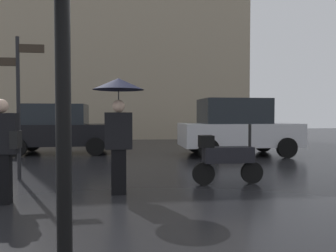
{
  "coord_description": "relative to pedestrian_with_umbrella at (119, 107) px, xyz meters",
  "views": [
    {
      "loc": [
        -0.15,
        -2.66,
        1.42
      ],
      "look_at": [
        0.93,
        5.54,
        1.14
      ],
      "focal_mm": 34.81,
      "sensor_mm": 36.0,
      "label": 1
    }
  ],
  "objects": [
    {
      "name": "parked_car_right",
      "position": [
        -2.29,
        6.62,
        -0.63
      ],
      "size": [
        4.0,
        1.97,
        1.82
      ],
      "rotation": [
        0.0,
        0.0,
        2.99
      ],
      "color": "black",
      "rests_on": "ground"
    },
    {
      "name": "pedestrian_with_umbrella",
      "position": [
        0.0,
        0.0,
        0.0
      ],
      "size": [
        0.91,
        0.91,
        2.08
      ],
      "rotation": [
        0.0,
        0.0,
        2.75
      ],
      "color": "black",
      "rests_on": "ground"
    },
    {
      "name": "building_block",
      "position": [
        0.27,
        14.34,
        4.75
      ],
      "size": [
        14.58,
        2.82,
        12.63
      ],
      "primitive_type": "cube",
      "color": "gray",
      "rests_on": "ground"
    },
    {
      "name": "parked_car_left",
      "position": [
        4.02,
        5.18,
        -0.56
      ],
      "size": [
        4.09,
        2.05,
        1.99
      ],
      "rotation": [
        0.0,
        0.0,
        0.08
      ],
      "color": "silver",
      "rests_on": "ground"
    },
    {
      "name": "pedestrian_with_bag",
      "position": [
        -1.82,
        -0.42,
        -0.61
      ],
      "size": [
        0.52,
        0.24,
        1.68
      ],
      "rotation": [
        0.0,
        0.0,
        4.64
      ],
      "color": "black",
      "rests_on": "ground"
    },
    {
      "name": "street_signpost",
      "position": [
        -2.2,
        1.62,
        0.33
      ],
      "size": [
        1.08,
        0.08,
        3.13
      ],
      "color": "black",
      "rests_on": "ground"
    },
    {
      "name": "parked_scooter",
      "position": [
        2.16,
        0.55,
        -1.0
      ],
      "size": [
        1.49,
        0.32,
        1.23
      ],
      "rotation": [
        0.0,
        0.0,
        0.08
      ],
      "color": "black",
      "rests_on": "ground"
    }
  ]
}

